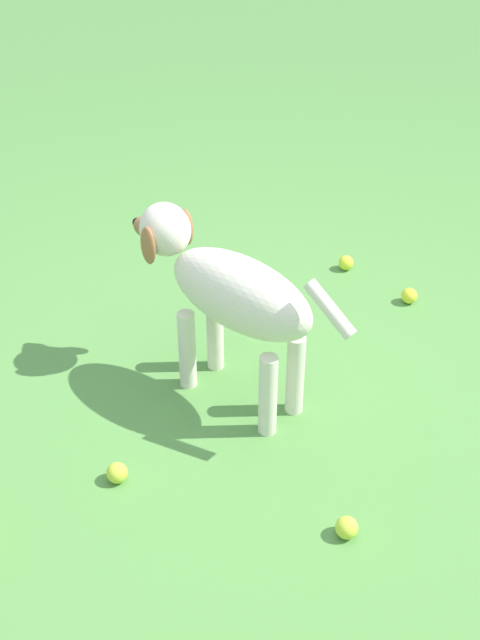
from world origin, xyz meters
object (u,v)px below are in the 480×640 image
(dog, at_px, (227,290))
(tennis_ball_3, at_px, (346,263))
(tennis_ball_0, at_px, (347,528))
(tennis_ball_1, at_px, (409,296))
(tennis_ball_2, at_px, (117,473))

(dog, relative_size, tennis_ball_3, 12.90)
(tennis_ball_0, bearing_deg, tennis_ball_3, -82.14)
(dog, bearing_deg, tennis_ball_1, -100.61)
(tennis_ball_0, relative_size, tennis_ball_1, 1.00)
(tennis_ball_1, bearing_deg, tennis_ball_3, -35.31)
(dog, distance_m, tennis_ball_2, 0.67)
(tennis_ball_1, bearing_deg, tennis_ball_0, 86.20)
(tennis_ball_0, xyz_separation_m, tennis_ball_1, (-0.09, -1.28, 0.00))
(tennis_ball_1, bearing_deg, dog, 51.73)
(dog, height_order, tennis_ball_0, dog)
(tennis_ball_2, xyz_separation_m, tennis_ball_3, (-0.51, -1.45, 0.00))
(dog, bearing_deg, tennis_ball_2, 94.38)
(tennis_ball_0, distance_m, tennis_ball_3, 1.50)
(dog, distance_m, tennis_ball_0, 0.83)
(tennis_ball_1, height_order, tennis_ball_3, same)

